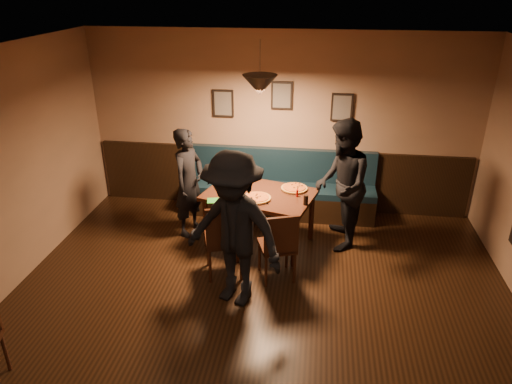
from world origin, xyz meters
The scene contains 23 objects.
floor centered at (0.00, 0.00, 0.00)m, with size 7.00×7.00×0.00m, color black.
ceiling centered at (0.00, 0.00, 2.80)m, with size 7.00×7.00×0.00m, color silver.
wall_back centered at (0.00, 3.50, 1.40)m, with size 6.00×6.00×0.00m, color #8C704F.
wainscot centered at (0.00, 3.47, 0.50)m, with size 5.88×0.06×1.00m, color black.
booth_bench centered at (0.00, 3.20, 0.50)m, with size 3.00×0.60×1.00m, color #0F232D, non-canonical shape.
picture_left centered at (-0.90, 3.47, 1.70)m, with size 0.32×0.04×0.42m, color black.
picture_center centered at (0.00, 3.47, 1.85)m, with size 0.32×0.04×0.42m, color black.
picture_right centered at (0.90, 3.47, 1.70)m, with size 0.32×0.04×0.42m, color black.
pendant_lamp centered at (-0.18, 2.27, 2.25)m, with size 0.44×0.44×0.25m, color black.
dining_table centered at (-0.18, 2.27, 0.39)m, with size 1.45×0.93×0.77m, color black.
chair_near_left centered at (-0.52, 1.46, 0.51)m, with size 0.45×0.45×1.02m, color black, non-canonical shape.
chair_near_right centered at (0.15, 1.46, 0.47)m, with size 0.42×0.42×0.95m, color black, non-canonical shape.
diner_left centered at (-1.21, 2.43, 0.80)m, with size 0.58×0.38×1.59m, color black.
diner_right centered at (0.93, 2.38, 0.91)m, with size 0.88×0.69×1.82m, color black.
diner_front centered at (-0.29, 0.94, 0.92)m, with size 1.19×0.69×1.85m, color black.
pizza_a centered at (-0.64, 2.38, 0.79)m, with size 0.34×0.34×0.04m, color orange.
pizza_b centered at (-0.18, 2.07, 0.80)m, with size 0.37×0.37×0.04m, color orange.
pizza_c centered at (0.29, 2.45, 0.80)m, with size 0.37×0.37×0.04m, color gold.
soda_glass centered at (0.46, 2.00, 0.84)m, with size 0.06×0.06×0.13m, color black.
tabasco_bottle centered at (0.34, 2.22, 0.84)m, with size 0.03×0.03×0.12m, color #910704.
napkin_a centered at (-0.78, 2.53, 0.78)m, with size 0.16×0.16×0.01m, color #227F3C.
napkin_b centered at (-0.75, 1.94, 0.78)m, with size 0.17×0.17×0.01m, color #207923.
cutlery_set centered at (-0.18, 1.93, 0.78)m, with size 0.02×0.20×0.00m, color #BCBDC1.
Camera 1 is at (0.58, -3.51, 3.47)m, focal length 32.95 mm.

